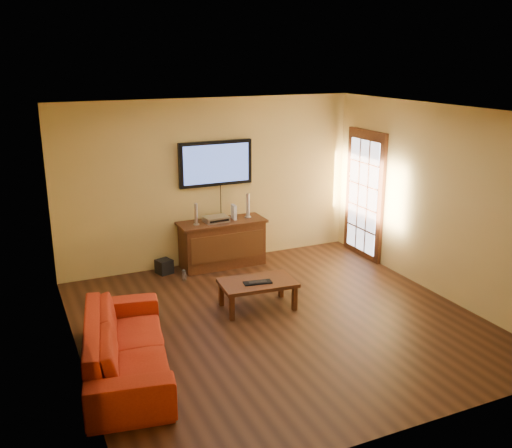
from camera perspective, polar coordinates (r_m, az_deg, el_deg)
ground_plane at (r=7.55m, az=2.26°, el=-9.66°), size 5.00×5.00×0.00m
room_walls at (r=7.52m, az=0.27°, el=3.91°), size 5.00×5.00×5.00m
french_door at (r=9.78m, az=10.77°, el=2.76°), size 0.07×1.02×2.22m
media_console at (r=9.33m, az=-3.39°, el=-1.93°), size 1.42×0.54×0.76m
television at (r=9.21m, az=-4.05°, el=6.06°), size 1.23×0.08×0.73m
coffee_table at (r=7.78m, az=0.16°, el=-6.10°), size 1.05×0.69×0.39m
sofa at (r=6.42m, az=-12.92°, el=-10.87°), size 1.00×2.24×0.85m
speaker_left at (r=9.00m, az=-6.01°, el=0.91°), size 0.10×0.10×0.35m
speaker_right at (r=9.37m, az=-0.82°, el=1.76°), size 0.11×0.11×0.40m
av_receiver at (r=9.18m, az=-4.03°, el=0.51°), size 0.40×0.29×0.09m
game_console at (r=9.29m, az=-2.23°, el=1.21°), size 0.06×0.18×0.24m
subwoofer at (r=9.18m, az=-9.17°, el=-4.22°), size 0.28×0.28×0.22m
bottle at (r=8.85m, az=-7.20°, el=-5.10°), size 0.06×0.06×0.19m
keyboard at (r=7.69m, az=0.16°, el=-5.86°), size 0.40×0.20×0.02m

